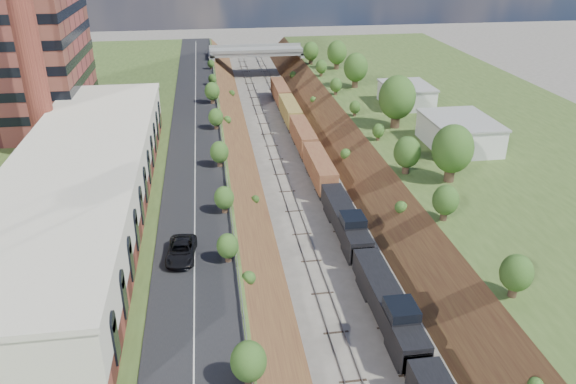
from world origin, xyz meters
name	(u,v)px	position (x,y,z in m)	size (l,w,h in m)	color
platform_left	(80,163)	(-33.00, 60.00, 2.50)	(44.00, 180.00, 5.00)	#3C5121
platform_right	(489,141)	(33.00, 60.00, 2.50)	(44.00, 180.00, 5.00)	#3C5121
embankment_left	(226,170)	(-11.00, 60.00, 0.00)	(7.07, 180.00, 7.07)	brown
embankment_right	(361,162)	(11.00, 60.00, 0.00)	(7.07, 180.00, 7.07)	brown
rail_left_track	(279,166)	(-2.60, 60.00, 0.09)	(1.58, 180.00, 0.18)	gray
rail_right_track	(310,164)	(2.60, 60.00, 0.09)	(1.58, 180.00, 0.18)	gray
road	(195,141)	(-15.50, 60.00, 5.05)	(8.00, 180.00, 0.10)	black
guardrail	(222,137)	(-11.40, 59.80, 5.55)	(0.10, 171.00, 0.70)	#99999E
commercial_building	(81,183)	(-28.00, 38.00, 8.51)	(14.30, 62.30, 7.00)	brown
smokestack	(22,12)	(-36.00, 56.00, 25.00)	(3.20, 3.20, 40.00)	brown
overpass	(257,57)	(0.00, 122.00, 4.92)	(24.50, 8.30, 7.40)	gray
white_building_near	(459,134)	(23.50, 52.00, 7.00)	(9.00, 12.00, 4.00)	silver
white_building_far	(406,96)	(23.00, 74.00, 6.80)	(8.00, 10.00, 3.60)	silver
tree_right_large	(453,149)	(17.00, 40.00, 9.38)	(5.25, 5.25, 7.61)	#473323
tree_left_crest	(235,269)	(-11.80, 20.00, 7.04)	(2.45, 2.45, 3.55)	#473323
freight_train	(321,172)	(2.60, 51.35, 2.36)	(2.71, 109.83, 4.55)	black
suv	(181,251)	(-16.73, 25.86, 5.91)	(2.70, 5.86, 1.63)	black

